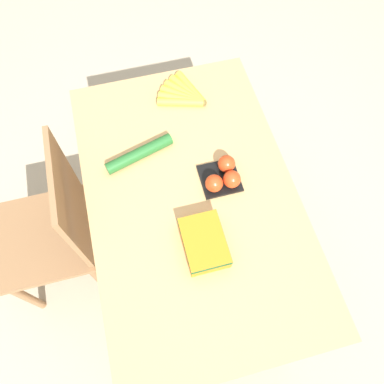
% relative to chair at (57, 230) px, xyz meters
% --- Properties ---
extents(ground_plane, '(12.00, 12.00, 0.00)m').
position_rel_chair_xyz_m(ground_plane, '(-0.13, -0.57, -0.48)').
color(ground_plane, '#B7A88E').
extents(dining_table, '(1.21, 0.75, 0.77)m').
position_rel_chair_xyz_m(dining_table, '(-0.13, -0.57, 0.17)').
color(dining_table, tan).
rests_on(dining_table, ground_plane).
extents(chair, '(0.42, 0.40, 0.92)m').
position_rel_chair_xyz_m(chair, '(0.00, 0.00, 0.00)').
color(chair, '#8E6642').
rests_on(chair, ground_plane).
extents(banana_bunch, '(0.20, 0.20, 0.03)m').
position_rel_chair_xyz_m(banana_bunch, '(0.32, -0.65, 0.31)').
color(banana_bunch, brown).
rests_on(banana_bunch, dining_table).
extents(tomato_pack, '(0.14, 0.14, 0.07)m').
position_rel_chair_xyz_m(tomato_pack, '(-0.10, -0.69, 0.33)').
color(tomato_pack, black).
rests_on(tomato_pack, dining_table).
extents(carrot_bag, '(0.19, 0.14, 0.06)m').
position_rel_chair_xyz_m(carrot_bag, '(-0.32, -0.56, 0.33)').
color(carrot_bag, orange).
rests_on(carrot_bag, dining_table).
extents(cucumber_near, '(0.12, 0.27, 0.04)m').
position_rel_chair_xyz_m(cucumber_near, '(0.08, -0.42, 0.32)').
color(cucumber_near, '#236028').
rests_on(cucumber_near, dining_table).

